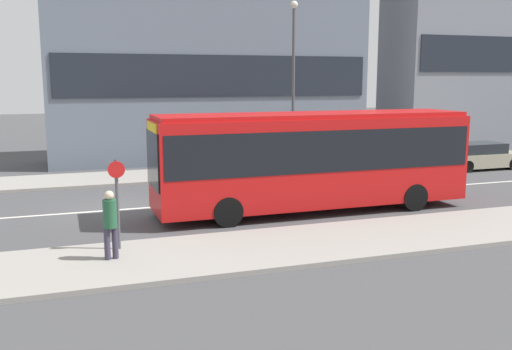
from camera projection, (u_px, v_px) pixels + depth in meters
ground_plane at (124, 209)px, 20.22m from camera, size 120.00×120.00×0.00m
sidewalk_near at (151, 260)px, 14.38m from camera, size 44.00×3.50×0.13m
sidewalk_far at (109, 179)px, 26.03m from camera, size 44.00×3.50×0.13m
lane_centerline at (124, 209)px, 20.22m from camera, size 41.80×0.16×0.01m
apartment_block_left_tower at (209, 6)px, 31.71m from camera, size 17.76×4.52×17.13m
city_bus at (313, 155)px, 19.67m from camera, size 11.03×2.53×3.43m
parked_car_0 at (388, 162)px, 27.25m from camera, size 4.52×1.76×1.33m
parked_car_1 at (479, 157)px, 29.19m from camera, size 4.47×1.80×1.34m
pedestrian_near_stop at (110, 220)px, 14.10m from camera, size 0.35×0.34×1.74m
bus_stop_sign at (117, 196)px, 14.88m from camera, size 0.44×0.12×2.40m
street_lamp at (293, 71)px, 27.09m from camera, size 0.36×0.36×8.03m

